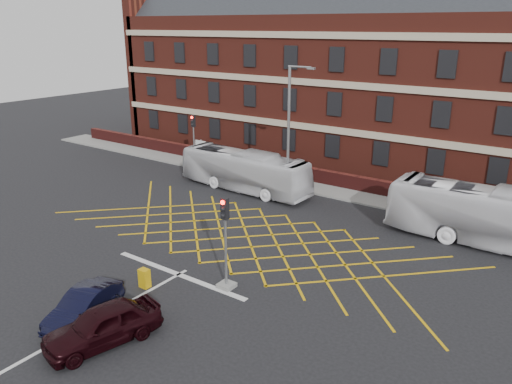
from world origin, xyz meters
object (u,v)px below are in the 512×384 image
Objects in this scene: traffic_light_far at (194,146)px; street_lamp at (289,157)px; car_navy at (84,305)px; direction_signs at (201,149)px; utility_cabinet at (144,278)px; car_maroon at (103,325)px; bus_left at (245,171)px; bus_right at (498,218)px; traffic_light_near at (226,252)px.

street_lamp is at bearing -14.82° from traffic_light_far.
direction_signs is at bearing 103.59° from car_navy.
car_maroon is at bearing -63.32° from utility_cabinet.
bus_left reaches higher than car_maroon.
car_maroon is 1.02× the size of traffic_light_far.
traffic_light_far reaches higher than car_navy.
bus_right is 20.33m from car_maroon.
street_lamp is at bearing 90.79° from bus_right.
street_lamp is (3.85, -0.30, 1.63)m from bus_left.
traffic_light_near is 20.65m from traffic_light_far.
traffic_light_near is at bearing 43.72° from car_navy.
traffic_light_far is 20.30m from utility_cabinet.
car_maroon is at bearing 149.35° from bus_right.
utility_cabinet is at bearing 73.38° from car_navy.
car_navy is at bearing 144.04° from bus_right.
bus_right is 2.68× the size of traffic_light_far.
bus_left is 17.64m from car_navy.
traffic_light_near is 3.92m from utility_cabinet.
direction_signs is at bearing 162.30° from street_lamp.
street_lamp reaches higher than car_maroon.
street_lamp reaches higher than direction_signs.
street_lamp is (-12.77, -0.41, 1.45)m from bus_right.
utility_cabinet is (0.85, -13.52, -2.61)m from street_lamp.
bus_left is 4.19m from street_lamp.
car_navy is 1.71× the size of direction_signs.
bus_left is 14.63m from utility_cabinet.
car_maroon is at bearing -81.01° from street_lamp.
car_maroon is at bearing -33.00° from car_navy.
bus_left is 7.62m from traffic_light_far.
bus_right is 23.69m from direction_signs.
car_navy is 0.42× the size of street_lamp.
car_maroon reaches higher than car_navy.
direction_signs is 20.54m from utility_cabinet.
car_navy is 6.20m from traffic_light_near.
direction_signs reaches higher than car_maroon.
traffic_light_far is at bearing 72.38° from bus_left.
bus_left is 4.63× the size of direction_signs.
traffic_light_near is at bearing -71.23° from street_lamp.
car_navy is 16.88m from street_lamp.
street_lamp is (-3.88, 11.41, 1.28)m from traffic_light_near.
traffic_light_near is 0.48× the size of street_lamp.
traffic_light_far is 0.70m from direction_signs.
direction_signs is (-23.49, 3.01, -0.22)m from bus_right.
street_lamp reaches higher than bus_right.
traffic_light_far is (-23.77, 2.50, 0.17)m from bus_right.
bus_right is at bearing 49.45° from utility_cabinet.
street_lamp is at bearing 93.61° from utility_cabinet.
bus_right is 2.64× the size of car_maroon.
traffic_light_near reaches higher than bus_left.
bus_left is 16.62m from bus_right.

